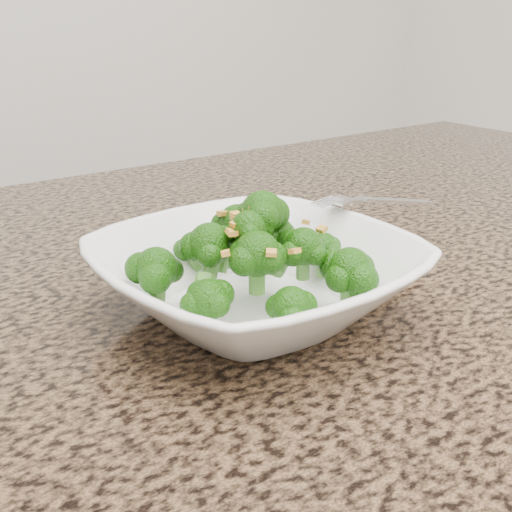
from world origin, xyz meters
TOP-DOWN VIEW (x-y plane):
  - granite_counter at (0.00, 0.30)m, footprint 1.64×1.04m
  - bowl at (-0.07, 0.29)m, footprint 0.27×0.27m
  - broccoli_pile at (-0.07, 0.29)m, footprint 0.22×0.22m
  - garlic_topping at (-0.07, 0.29)m, footprint 0.13×0.13m
  - fork at (0.07, 0.31)m, footprint 0.17×0.03m

SIDE VIEW (x-z plane):
  - granite_counter at x=0.00m, z-range 0.87..0.90m
  - bowl at x=-0.07m, z-range 0.90..0.96m
  - fork at x=0.07m, z-range 0.96..0.97m
  - broccoli_pile at x=-0.07m, z-range 0.96..1.02m
  - garlic_topping at x=-0.07m, z-range 1.02..1.03m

